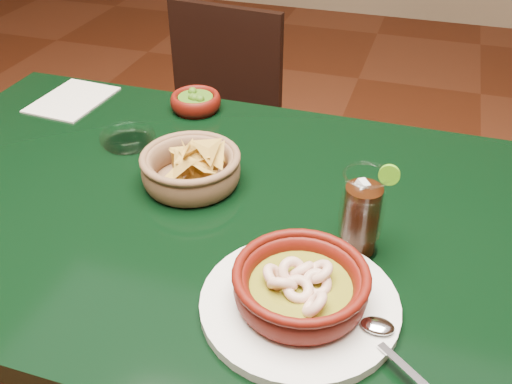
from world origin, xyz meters
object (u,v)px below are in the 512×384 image
(chip_basket, at_px, (191,168))
(cola_drink, at_px, (361,214))
(dining_table, at_px, (188,242))
(dining_chair, at_px, (212,136))
(shrimp_plate, at_px, (301,291))

(chip_basket, distance_m, cola_drink, 0.34)
(chip_basket, height_order, cola_drink, cola_drink)
(dining_table, distance_m, chip_basket, 0.14)
(dining_chair, xyz_separation_m, chip_basket, (0.23, -0.65, 0.32))
(shrimp_plate, xyz_separation_m, cola_drink, (0.06, 0.15, 0.04))
(shrimp_plate, height_order, chip_basket, chip_basket)
(dining_table, relative_size, dining_chair, 1.44)
(dining_chair, relative_size, cola_drink, 5.14)
(shrimp_plate, relative_size, chip_basket, 1.64)
(shrimp_plate, distance_m, chip_basket, 0.36)
(shrimp_plate, bearing_deg, cola_drink, 69.74)
(shrimp_plate, bearing_deg, dining_table, 143.82)
(shrimp_plate, xyz_separation_m, chip_basket, (-0.27, 0.24, -0.00))
(chip_basket, bearing_deg, cola_drink, -16.00)
(dining_chair, bearing_deg, cola_drink, -53.37)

